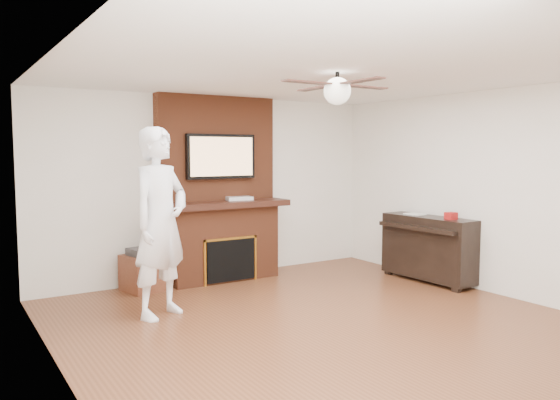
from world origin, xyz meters
TOP-DOWN VIEW (x-y plane):
  - room_shell at (0.00, 0.00)m, footprint 5.36×5.86m
  - fireplace at (0.00, 2.55)m, footprint 1.78×0.64m
  - tv at (0.00, 2.50)m, footprint 1.00×0.08m
  - ceiling_fan at (-0.00, 0.00)m, footprint 1.21×1.21m
  - person at (-1.29, 1.33)m, footprint 0.88×0.78m
  - side_table at (-1.10, 2.48)m, footprint 0.56×0.56m
  - piano at (2.29, 0.90)m, footprint 0.54×1.36m
  - cable_box at (0.24, 2.45)m, footprint 0.38×0.25m
  - candle_orange at (-0.17, 2.34)m, footprint 0.07×0.07m
  - candle_green at (-0.04, 2.34)m, footprint 0.08×0.08m
  - candle_blue at (0.25, 2.38)m, footprint 0.05×0.05m

SIDE VIEW (x-z plane):
  - candle_green at x=-0.04m, z-range 0.00..0.08m
  - candle_blue at x=0.25m, z-range 0.00..0.09m
  - candle_orange at x=-0.17m, z-range 0.00..0.12m
  - side_table at x=-1.10m, z-range -0.02..0.52m
  - piano at x=2.29m, z-range -0.01..0.96m
  - fireplace at x=0.00m, z-range -0.25..2.25m
  - person at x=-1.29m, z-range 0.00..2.01m
  - cable_box at x=0.24m, z-range 1.08..1.13m
  - room_shell at x=0.00m, z-range -0.18..2.68m
  - tv at x=0.00m, z-range 1.38..1.98m
  - ceiling_fan at x=0.00m, z-range 2.18..2.49m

